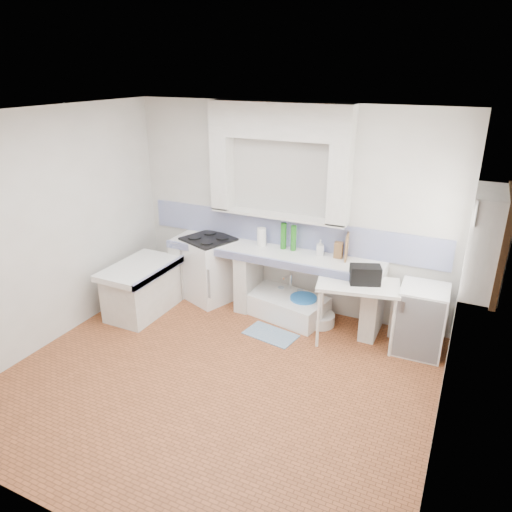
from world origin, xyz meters
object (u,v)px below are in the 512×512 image
at_px(sink, 284,306).
at_px(side_table, 356,313).
at_px(fridge, 421,320).
at_px(stove, 210,270).

relative_size(sink, side_table, 1.18).
height_order(sink, fridge, fridge).
xyz_separation_m(side_table, fridge, (0.75, 0.15, 0.01)).
bearing_deg(stove, side_table, 13.75).
bearing_deg(sink, side_table, -2.76).
bearing_deg(stove, sink, 20.41).
bearing_deg(fridge, side_table, -170.35).
xyz_separation_m(sink, fridge, (1.79, -0.11, 0.28)).
bearing_deg(side_table, stove, 161.33).
bearing_deg(stove, fridge, 18.35).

